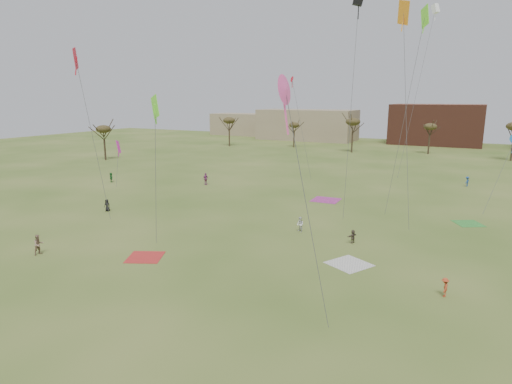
% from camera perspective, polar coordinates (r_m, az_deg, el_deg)
% --- Properties ---
extents(ground, '(260.00, 260.00, 0.00)m').
position_cam_1_polar(ground, '(31.95, -10.42, -13.86)').
color(ground, '#3B5B1C').
rests_on(ground, ground).
extents(spectator_fore_b, '(0.83, 1.00, 1.87)m').
position_cam_1_polar(spectator_fore_b, '(44.16, -26.86, -6.23)').
color(spectator_fore_b, '#987660').
rests_on(spectator_fore_b, ground).
extents(spectator_fore_c, '(0.88, 1.30, 1.34)m').
position_cam_1_polar(spectator_fore_c, '(43.55, 12.70, -5.76)').
color(spectator_fore_c, brown).
rests_on(spectator_fore_c, ground).
extents(flyer_mid_a, '(0.87, 0.71, 1.54)m').
position_cam_1_polar(flyer_mid_a, '(57.29, -19.13, -1.66)').
color(flyer_mid_a, black).
rests_on(flyer_mid_a, ground).
extents(flyer_mid_b, '(0.56, 0.93, 1.41)m').
position_cam_1_polar(flyer_mid_b, '(34.43, 23.74, -11.48)').
color(flyer_mid_b, '#BC4423').
rests_on(flyer_mid_b, ground).
extents(spectator_mid_d, '(0.73, 1.22, 1.95)m').
position_cam_1_polar(spectator_mid_d, '(70.98, -6.70, 1.74)').
color(spectator_mid_d, '#A2438F').
rests_on(spectator_mid_d, ground).
extents(spectator_mid_e, '(0.99, 0.94, 1.61)m').
position_cam_1_polar(spectator_mid_e, '(46.13, 5.87, -4.31)').
color(spectator_mid_e, white).
rests_on(spectator_mid_e, ground).
extents(flyer_far_a, '(1.42, 1.36, 1.61)m').
position_cam_1_polar(flyer_far_a, '(76.83, -18.65, 1.86)').
color(flyer_far_a, '#246C2C').
rests_on(flyer_far_a, ground).
extents(flyer_far_c, '(0.91, 1.18, 1.61)m').
position_cam_1_polar(flyer_far_c, '(77.15, 26.18, 1.27)').
color(flyer_far_c, navy).
rests_on(flyer_far_c, ground).
extents(blanket_red, '(4.01, 4.01, 0.03)m').
position_cam_1_polar(blanket_red, '(40.29, -14.49, -8.37)').
color(blanket_red, red).
rests_on(blanket_red, ground).
extents(blanket_cream, '(4.27, 4.27, 0.03)m').
position_cam_1_polar(blanket_cream, '(38.38, 12.24, -9.33)').
color(blanket_cream, silver).
rests_on(blanket_cream, ground).
extents(blanket_plum, '(3.80, 3.80, 0.03)m').
position_cam_1_polar(blanket_plum, '(60.91, 9.24, -1.06)').
color(blanket_plum, '#B1368F').
rests_on(blanket_plum, ground).
extents(blanket_olive, '(3.83, 3.83, 0.03)m').
position_cam_1_polar(blanket_olive, '(54.64, 26.30, -3.78)').
color(blanket_olive, green).
rests_on(blanket_olive, ground).
extents(kites_aloft, '(68.38, 58.09, 27.80)m').
position_cam_1_polar(kites_aloft, '(53.77, 16.14, 19.44)').
color(kites_aloft, red).
rests_on(kites_aloft, ground).
extents(tree_line, '(117.44, 49.32, 8.91)m').
position_cam_1_polar(tree_line, '(103.76, 16.32, 8.10)').
color(tree_line, '#3A2B1E').
rests_on(tree_line, ground).
extents(building_tan, '(32.00, 14.00, 10.00)m').
position_cam_1_polar(building_tan, '(147.45, 6.78, 8.84)').
color(building_tan, '#937F60').
rests_on(building_tan, ground).
extents(building_brick, '(26.00, 16.00, 12.00)m').
position_cam_1_polar(building_brick, '(143.09, 22.81, 8.26)').
color(building_brick, brown).
rests_on(building_brick, ground).
extents(building_tan_west, '(20.00, 12.00, 8.00)m').
position_cam_1_polar(building_tan_west, '(166.79, -2.10, 8.98)').
color(building_tan_west, '#937F60').
rests_on(building_tan_west, ground).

